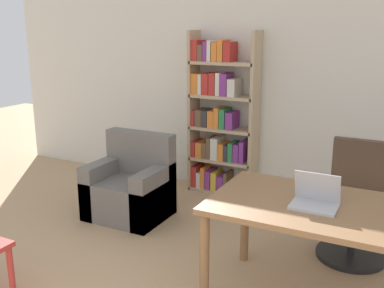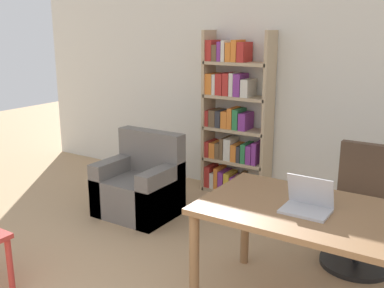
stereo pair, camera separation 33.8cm
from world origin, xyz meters
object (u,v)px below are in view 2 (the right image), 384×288
at_px(laptop, 307,204).
at_px(office_chair, 362,214).
at_px(bookshelf, 232,120).
at_px(desk, 319,225).
at_px(armchair, 140,187).

relative_size(laptop, office_chair, 0.30).
bearing_deg(laptop, office_chair, 80.49).
bearing_deg(laptop, bookshelf, 129.31).
height_order(desk, bookshelf, bookshelf).
bearing_deg(laptop, desk, 31.65).
bearing_deg(armchair, bookshelf, 64.66).
relative_size(desk, bookshelf, 0.82).
relative_size(laptop, bookshelf, 0.16).
relative_size(armchair, bookshelf, 0.45).
distance_m(desk, laptop, 0.17).
bearing_deg(armchair, desk, -19.14).
height_order(laptop, armchair, laptop).
bearing_deg(office_chair, laptop, -99.51).
xyz_separation_m(office_chair, bookshelf, (-1.69, 0.89, 0.45)).
distance_m(office_chair, armchair, 2.22).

